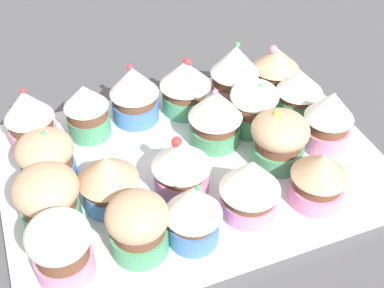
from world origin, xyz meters
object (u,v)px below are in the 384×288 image
object	(u,v)px
cupcake_5	(29,118)
cupcake_10	(329,119)
cupcake_9	(46,158)
cupcake_0	(275,69)
cupcake_4	(87,110)
cupcake_8	(215,116)
cupcake_13	(108,180)
cupcake_1	(235,73)
cupcake_12	(181,165)
cupcake_2	(185,85)
cupcake_14	(48,197)
cupcake_18	(138,225)
cupcake_6	(299,92)
cupcake_7	(254,106)
baking_tray	(192,166)
cupcake_19	(60,246)
cupcake_3	(134,93)
cupcake_16	(250,186)
cupcake_11	(279,139)
cupcake_17	(193,213)
cupcake_15	(319,177)

from	to	relation	value
cupcake_5	cupcake_10	bearing A→B (deg)	158.23
cupcake_9	cupcake_0	bearing A→B (deg)	-169.21
cupcake_4	cupcake_5	world-z (taller)	cupcake_5
cupcake_8	cupcake_13	distance (cm)	15.58
cupcake_1	cupcake_12	distance (cm)	18.08
cupcake_2	cupcake_14	size ratio (longest dim) A/B	1.12
cupcake_4	cupcake_18	world-z (taller)	cupcake_4
cupcake_6	cupcake_8	bearing A→B (deg)	5.08
cupcake_5	cupcake_6	bearing A→B (deg)	168.69
cupcake_5	cupcake_14	world-z (taller)	cupcake_5
cupcake_5	cupcake_7	bearing A→B (deg)	165.12
baking_tray	cupcake_6	world-z (taller)	cupcake_6
cupcake_8	cupcake_10	bearing A→B (deg)	155.71
cupcake_6	cupcake_12	xyz separation A→B (cm)	(18.84, 7.29, 0.24)
cupcake_5	cupcake_14	size ratio (longest dim) A/B	1.15
cupcake_1	cupcake_19	size ratio (longest dim) A/B	1.14
cupcake_3	cupcake_8	bearing A→B (deg)	134.68
cupcake_13	cupcake_19	distance (cm)	9.40
cupcake_7	cupcake_10	distance (cm)	9.21
cupcake_5	cupcake_18	distance (cm)	21.38
cupcake_13	cupcake_14	world-z (taller)	cupcake_14
cupcake_0	cupcake_16	xyz separation A→B (cm)	(12.86, 18.52, 0.24)
cupcake_6	cupcake_16	world-z (taller)	cupcake_16
cupcake_11	cupcake_18	bearing A→B (deg)	18.40
cupcake_2	cupcake_17	distance (cm)	21.55
cupcake_10	cupcake_15	bearing A→B (deg)	52.15
cupcake_3	cupcake_13	bearing A→B (deg)	62.84
cupcake_0	cupcake_10	world-z (taller)	cupcake_10
baking_tray	cupcake_3	xyz separation A→B (cm)	(3.71, -10.60, 4.60)
cupcake_2	cupcake_13	world-z (taller)	cupcake_2
cupcake_9	cupcake_15	size ratio (longest dim) A/B	1.01
cupcake_2	cupcake_12	xyz separation A→B (cm)	(5.57, 13.47, -0.27)
cupcake_4	cupcake_3	bearing A→B (deg)	-171.99
cupcake_2	cupcake_13	distance (cm)	18.52
cupcake_6	cupcake_13	size ratio (longest dim) A/B	0.96
cupcake_1	cupcake_16	world-z (taller)	cupcake_1
cupcake_7	baking_tray	bearing A→B (deg)	19.65
cupcake_2	cupcake_4	world-z (taller)	cupcake_2
baking_tray	cupcake_15	size ratio (longest dim) A/B	6.67
baking_tray	cupcake_1	world-z (taller)	cupcake_1
cupcake_6	cupcake_15	distance (cm)	15.19
cupcake_4	cupcake_0	bearing A→B (deg)	179.36
cupcake_15	cupcake_16	world-z (taller)	cupcake_16
cupcake_2	cupcake_12	world-z (taller)	cupcake_2
cupcake_4	cupcake_8	bearing A→B (deg)	153.64
baking_tray	cupcake_2	size ratio (longest dim) A/B	5.66
cupcake_8	cupcake_9	size ratio (longest dim) A/B	1.16
cupcake_2	cupcake_17	size ratio (longest dim) A/B	1.01
cupcake_7	cupcake_12	distance (cm)	13.99
cupcake_13	cupcake_10	bearing A→B (deg)	179.77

